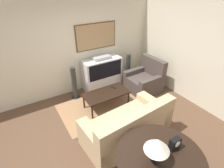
{
  "coord_description": "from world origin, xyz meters",
  "views": [
    {
      "loc": [
        -1.44,
        -2.46,
        3.0
      ],
      "look_at": [
        0.52,
        0.76,
        0.75
      ],
      "focal_mm": 28.0,
      "sensor_mm": 36.0,
      "label": 1
    }
  ],
  "objects_px": {
    "couch": "(128,127)",
    "speaker_tower_left": "(74,84)",
    "mantel_clock": "(175,144)",
    "speaker_tower_right": "(128,69)",
    "table_lamp": "(157,145)",
    "tv": "(102,74)",
    "armchair": "(144,81)",
    "console_table": "(160,159)",
    "coffee_table": "(106,94)"
  },
  "relations": [
    {
      "from": "speaker_tower_right",
      "to": "speaker_tower_left",
      "type": "bearing_deg",
      "value": 180.0
    },
    {
      "from": "armchair",
      "to": "speaker_tower_right",
      "type": "distance_m",
      "value": 0.72
    },
    {
      "from": "couch",
      "to": "table_lamp",
      "type": "height_order",
      "value": "table_lamp"
    },
    {
      "from": "speaker_tower_right",
      "to": "table_lamp",
      "type": "bearing_deg",
      "value": -120.35
    },
    {
      "from": "console_table",
      "to": "armchair",
      "type": "bearing_deg",
      "value": 52.88
    },
    {
      "from": "armchair",
      "to": "table_lamp",
      "type": "distance_m",
      "value": 3.27
    },
    {
      "from": "couch",
      "to": "table_lamp",
      "type": "bearing_deg",
      "value": 67.41
    },
    {
      "from": "couch",
      "to": "mantel_clock",
      "type": "relative_size",
      "value": 9.61
    },
    {
      "from": "armchair",
      "to": "table_lamp",
      "type": "xyz_separation_m",
      "value": [
        -1.99,
        -2.47,
        0.82
      ]
    },
    {
      "from": "tv",
      "to": "coffee_table",
      "type": "xyz_separation_m",
      "value": [
        -0.37,
        -0.9,
        -0.11
      ]
    },
    {
      "from": "tv",
      "to": "couch",
      "type": "distance_m",
      "value": 2.19
    },
    {
      "from": "mantel_clock",
      "to": "speaker_tower_right",
      "type": "bearing_deg",
      "value": 65.17
    },
    {
      "from": "table_lamp",
      "to": "speaker_tower_left",
      "type": "relative_size",
      "value": 0.43
    },
    {
      "from": "couch",
      "to": "armchair",
      "type": "relative_size",
      "value": 1.94
    },
    {
      "from": "couch",
      "to": "mantel_clock",
      "type": "xyz_separation_m",
      "value": [
        0.02,
        -1.11,
        0.59
      ]
    },
    {
      "from": "couch",
      "to": "speaker_tower_right",
      "type": "distance_m",
      "value": 2.53
    },
    {
      "from": "table_lamp",
      "to": "mantel_clock",
      "type": "bearing_deg",
      "value": -0.14
    },
    {
      "from": "tv",
      "to": "console_table",
      "type": "distance_m",
      "value": 3.32
    },
    {
      "from": "console_table",
      "to": "mantel_clock",
      "type": "relative_size",
      "value": 6.48
    },
    {
      "from": "armchair",
      "to": "tv",
      "type": "bearing_deg",
      "value": -127.07
    },
    {
      "from": "tv",
      "to": "mantel_clock",
      "type": "relative_size",
      "value": 5.87
    },
    {
      "from": "armchair",
      "to": "table_lamp",
      "type": "relative_size",
      "value": 2.36
    },
    {
      "from": "couch",
      "to": "speaker_tower_right",
      "type": "height_order",
      "value": "speaker_tower_right"
    },
    {
      "from": "tv",
      "to": "coffee_table",
      "type": "height_order",
      "value": "tv"
    },
    {
      "from": "console_table",
      "to": "table_lamp",
      "type": "distance_m",
      "value": 0.4
    },
    {
      "from": "armchair",
      "to": "mantel_clock",
      "type": "height_order",
      "value": "mantel_clock"
    },
    {
      "from": "tv",
      "to": "armchair",
      "type": "bearing_deg",
      "value": -35.05
    },
    {
      "from": "tv",
      "to": "table_lamp",
      "type": "distance_m",
      "value": 3.4
    },
    {
      "from": "armchair",
      "to": "speaker_tower_left",
      "type": "relative_size",
      "value": 1.01
    },
    {
      "from": "couch",
      "to": "console_table",
      "type": "distance_m",
      "value": 1.21
    },
    {
      "from": "couch",
      "to": "tv",
      "type": "bearing_deg",
      "value": -108.72
    },
    {
      "from": "console_table",
      "to": "mantel_clock",
      "type": "height_order",
      "value": "mantel_clock"
    },
    {
      "from": "mantel_clock",
      "to": "speaker_tower_left",
      "type": "bearing_deg",
      "value": 97.39
    },
    {
      "from": "tv",
      "to": "coffee_table",
      "type": "relative_size",
      "value": 0.98
    },
    {
      "from": "armchair",
      "to": "coffee_table",
      "type": "xyz_separation_m",
      "value": [
        -1.45,
        -0.15,
        0.09
      ]
    },
    {
      "from": "mantel_clock",
      "to": "speaker_tower_right",
      "type": "distance_m",
      "value": 3.51
    },
    {
      "from": "coffee_table",
      "to": "speaker_tower_left",
      "type": "relative_size",
      "value": 1.22
    },
    {
      "from": "tv",
      "to": "table_lamp",
      "type": "xyz_separation_m",
      "value": [
        -0.91,
        -3.22,
        0.62
      ]
    },
    {
      "from": "mantel_clock",
      "to": "couch",
      "type": "bearing_deg",
      "value": 91.04
    },
    {
      "from": "coffee_table",
      "to": "couch",
      "type": "bearing_deg",
      "value": -98.12
    },
    {
      "from": "mantel_clock",
      "to": "armchair",
      "type": "bearing_deg",
      "value": 57.04
    },
    {
      "from": "couch",
      "to": "speaker_tower_left",
      "type": "xyz_separation_m",
      "value": [
        -0.39,
        2.05,
        0.13
      ]
    },
    {
      "from": "coffee_table",
      "to": "mantel_clock",
      "type": "distance_m",
      "value": 2.38
    },
    {
      "from": "coffee_table",
      "to": "speaker_tower_left",
      "type": "xyz_separation_m",
      "value": [
        -0.56,
        0.84,
        0.06
      ]
    },
    {
      "from": "tv",
      "to": "mantel_clock",
      "type": "height_order",
      "value": "tv"
    },
    {
      "from": "speaker_tower_left",
      "to": "speaker_tower_right",
      "type": "distance_m",
      "value": 1.87
    },
    {
      "from": "coffee_table",
      "to": "tv",
      "type": "bearing_deg",
      "value": 67.49
    },
    {
      "from": "speaker_tower_left",
      "to": "speaker_tower_right",
      "type": "relative_size",
      "value": 1.0
    },
    {
      "from": "couch",
      "to": "mantel_clock",
      "type": "distance_m",
      "value": 1.25
    },
    {
      "from": "mantel_clock",
      "to": "table_lamp",
      "type": "bearing_deg",
      "value": 179.86
    }
  ]
}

